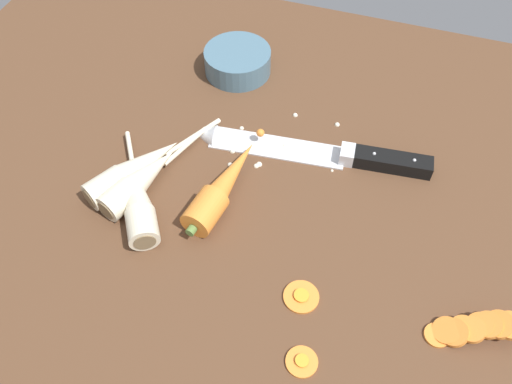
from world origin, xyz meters
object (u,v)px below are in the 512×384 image
Objects in this scene: chefs_knife at (307,150)px; parsnip_mid_left at (135,170)px; carrot_slice_stack at (473,328)px; carrot_slice_stray_near at (302,361)px; whole_carrot at (223,186)px; prep_bowl at (238,61)px; parsnip_front at (138,201)px; parsnip_mid_right at (141,180)px; carrot_slice_stray_mid at (301,296)px.

parsnip_mid_left is (-21.44, -12.26, 1.33)cm from chefs_knife.
chefs_knife is 3.37× the size of carrot_slice_stack.
carrot_slice_stray_near is (7.60, -30.23, -0.29)cm from chefs_knife.
whole_carrot is 12.63cm from parsnip_mid_left.
prep_bowl is at bearing 138.04° from chefs_knife.
carrot_slice_stray_near is at bearing -26.70° from parsnip_front.
parsnip_mid_right is at bearing 149.01° from carrot_slice_stray_near.
carrot_slice_stray_mid is 42.62cm from prep_bowl.
carrot_slice_stack is 19.74cm from carrot_slice_stray_near.
carrot_slice_stray_near is 7.88cm from carrot_slice_stray_mid.
parsnip_front is 0.86× the size of parsnip_mid_left.
parsnip_front is 29.36cm from carrot_slice_stray_near.
carrot_slice_stray_mid is at bearing -174.70° from carrot_slice_stack.
carrot_slice_stray_near is 0.33× the size of prep_bowl.
carrot_slice_stack is 0.94× the size of prep_bowl.
carrot_slice_stack is at bearing 28.41° from carrot_slice_stray_near.
chefs_knife is 23.30cm from carrot_slice_stray_mid.
parsnip_front is 5.02× the size of carrot_slice_stray_near.
parsnip_front reaches higher than carrot_slice_stray_near.
carrot_slice_stray_mid is (25.28, -8.91, -1.62)cm from parsnip_mid_right.
parsnip_mid_right is 5.37× the size of carrot_slice_stray_near.
chefs_knife is at bearing 51.87° from whole_carrot.
whole_carrot is at bearing 130.94° from carrot_slice_stray_near.
carrot_slice_stray_mid is 0.39× the size of prep_bowl.
parsnip_mid_left is (-12.60, -0.99, -0.12)cm from whole_carrot.
parsnip_mid_right is at bearing 170.99° from carrot_slice_stack.
whole_carrot is 25.16cm from carrot_slice_stray_near.
carrot_slice_stack is at bearing -15.82° from whole_carrot.
parsnip_mid_right is at bearing 110.74° from parsnip_front.
carrot_slice_stray_near is at bearing -74.05° from carrot_slice_stray_mid.
whole_carrot reaches higher than carrot_slice_stray_near.
whole_carrot is at bearing -128.13° from chefs_knife.
prep_bowl is at bearing 78.05° from parsnip_mid_left.
parsnip_mid_left is at bearing -175.52° from whole_carrot.
whole_carrot is 1.03× the size of parsnip_mid_right.
prep_bowl is (2.75, 31.30, 0.17)cm from parsnip_front.
parsnip_mid_left reaches higher than carrot_slice_stack.
carrot_slice_stack is at bearing 5.30° from carrot_slice_stray_mid.
prep_bowl is (-23.43, 44.46, 1.79)cm from carrot_slice_stray_near.
whole_carrot is at bearing 141.44° from carrot_slice_stray_mid.
whole_carrot reaches higher than parsnip_mid_left.
whole_carrot reaches higher than chefs_knife.
prep_bowl is at bearing 119.97° from carrot_slice_stray_mid.
carrot_slice_stray_mid is (24.02, -5.60, -1.62)cm from parsnip_front.
parsnip_front and prep_bowl have the same top height.
whole_carrot is at bearing -74.68° from prep_bowl.
parsnip_mid_left is 5.81× the size of carrot_slice_stray_near.
whole_carrot is 0.95× the size of parsnip_mid_left.
carrot_slice_stray_mid is at bearing 105.95° from carrot_slice_stray_near.
prep_bowl is (-21.27, 36.89, 1.79)cm from carrot_slice_stray_mid.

